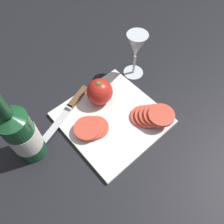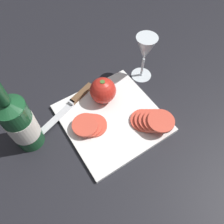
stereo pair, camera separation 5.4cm
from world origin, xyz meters
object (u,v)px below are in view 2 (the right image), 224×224
knife (74,100)px  tomato_slice_stack_far (152,121)px  tomato_slice_stack_near (90,125)px  wine_bottle (20,123)px  wine_glass (145,51)px  whole_tomato (103,90)px

knife → tomato_slice_stack_far: (0.21, 0.16, 0.01)m
tomato_slice_stack_near → tomato_slice_stack_far: tomato_slice_stack_far is taller
wine_bottle → wine_glass: 0.45m
wine_glass → whole_tomato: size_ratio=1.96×
whole_tomato → tomato_slice_stack_far: 0.19m
wine_glass → tomato_slice_stack_near: bearing=-71.0°
wine_bottle → tomato_slice_stack_near: bearing=69.1°
tomato_slice_stack_far → wine_bottle: bearing=-115.5°
wine_bottle → knife: wine_bottle is taller
wine_glass → knife: size_ratio=0.62×
knife → tomato_slice_stack_far: tomato_slice_stack_far is taller
wine_bottle → whole_tomato: 0.27m
wine_bottle → tomato_slice_stack_far: size_ratio=2.34×
whole_tomato → tomato_slice_stack_near: bearing=-52.6°
wine_bottle → tomato_slice_stack_near: size_ratio=2.77×
whole_tomato → knife: bearing=-115.9°
knife → tomato_slice_stack_far: bearing=108.3°
wine_bottle → knife: 0.20m
wine_bottle → whole_tomato: size_ratio=3.40×
wine_glass → whole_tomato: wine_glass is taller
wine_glass → tomato_slice_stack_far: (0.19, -0.11, -0.09)m
knife → tomato_slice_stack_near: (0.12, -0.01, 0.01)m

